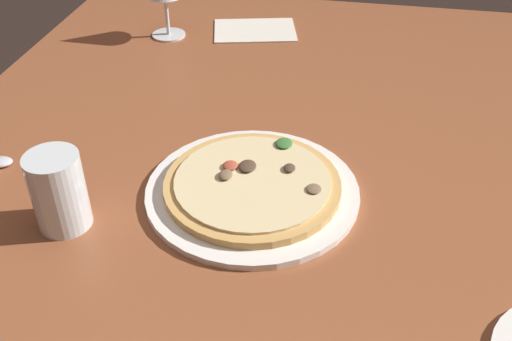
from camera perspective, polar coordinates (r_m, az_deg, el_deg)
name	(u,v)px	position (r cm, az deg, el deg)	size (l,w,h in cm)	color
dining_table	(257,191)	(88.70, 0.07, -1.95)	(150.00, 110.00, 4.00)	brown
pizza_main	(255,188)	(84.16, -0.06, -1.66)	(30.54, 30.54, 3.33)	white
water_glass	(60,196)	(81.27, -18.40, -2.34)	(7.12, 7.12, 10.88)	silver
paper_menu	(255,30)	(134.68, -0.11, 13.37)	(12.72, 17.84, 0.30)	silver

